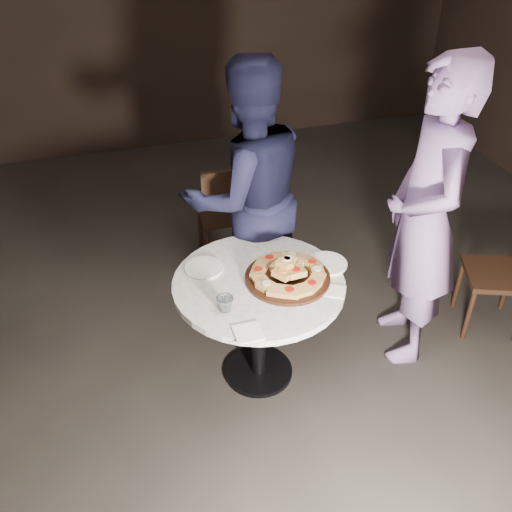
# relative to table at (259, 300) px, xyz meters

# --- Properties ---
(floor) EXTENTS (7.00, 7.00, 0.00)m
(floor) POSITION_rel_table_xyz_m (0.14, -0.04, -0.56)
(floor) COLOR black
(floor) RESTS_ON ground
(table) EXTENTS (1.01, 1.01, 0.69)m
(table) POSITION_rel_table_xyz_m (0.00, 0.00, 0.00)
(table) COLOR black
(table) RESTS_ON ground
(serving_board) EXTENTS (0.60, 0.60, 0.02)m
(serving_board) POSITION_rel_table_xyz_m (0.15, -0.03, 0.14)
(serving_board) COLOR black
(serving_board) RESTS_ON table
(focaccia_pile) EXTENTS (0.41, 0.41, 0.11)m
(focaccia_pile) POSITION_rel_table_xyz_m (0.15, -0.03, 0.18)
(focaccia_pile) COLOR #AD7E43
(focaccia_pile) RESTS_ON serving_board
(plate_left) EXTENTS (0.27, 0.27, 0.01)m
(plate_left) POSITION_rel_table_xyz_m (-0.26, 0.19, 0.14)
(plate_left) COLOR white
(plate_left) RESTS_ON table
(plate_right) EXTENTS (0.28, 0.28, 0.01)m
(plate_right) POSITION_rel_table_xyz_m (0.41, 0.04, 0.14)
(plate_right) COLOR white
(plate_right) RESTS_ON table
(water_glass) EXTENTS (0.09, 0.09, 0.08)m
(water_glass) POSITION_rel_table_xyz_m (-0.23, -0.18, 0.17)
(water_glass) COLOR silver
(water_glass) RESTS_ON table
(napkin_near) EXTENTS (0.13, 0.13, 0.01)m
(napkin_near) POSITION_rel_table_xyz_m (-0.17, -0.37, 0.13)
(napkin_near) COLOR white
(napkin_near) RESTS_ON table
(napkin_far) EXTENTS (0.15, 0.15, 0.01)m
(napkin_far) POSITION_rel_table_xyz_m (0.35, -0.20, 0.13)
(napkin_far) COLOR white
(napkin_far) RESTS_ON table
(chair_far) EXTENTS (0.42, 0.44, 0.85)m
(chair_far) POSITION_rel_table_xyz_m (0.11, 1.11, -0.07)
(chair_far) COLOR black
(chair_far) RESTS_ON ground
(diner_navy) EXTENTS (0.92, 0.76, 1.71)m
(diner_navy) POSITION_rel_table_xyz_m (0.12, 0.63, 0.29)
(diner_navy) COLOR black
(diner_navy) RESTS_ON ground
(diner_teal) EXTENTS (0.59, 0.75, 1.82)m
(diner_teal) POSITION_rel_table_xyz_m (0.95, -0.00, 0.35)
(diner_teal) COLOR #79619C
(diner_teal) RESTS_ON ground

